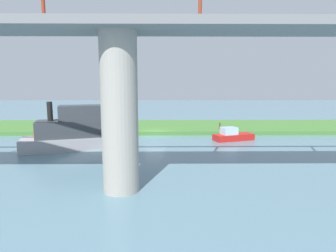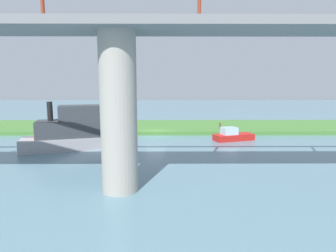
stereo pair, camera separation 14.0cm
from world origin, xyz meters
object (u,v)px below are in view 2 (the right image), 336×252
Objects in this scene: person_on_bank at (127,123)px; motorboat_red at (75,131)px; bridge_pylon at (119,114)px; houseboat_blue at (66,135)px; pontoon_yellow at (232,136)px; mooring_post at (220,126)px.

motorboat_red reaches higher than person_on_bank.
bridge_pylon is 1.98× the size of houseboat_blue.
motorboat_red is (3.87, 10.73, 0.63)m from person_on_bank.
person_on_bank is 15.03m from pontoon_yellow.
motorboat_red is (16.83, 9.19, 0.86)m from mooring_post.
pontoon_yellow is (-17.39, -4.18, -1.25)m from motorboat_red.
pontoon_yellow is 1.03× the size of houseboat_blue.
mooring_post is 0.19× the size of houseboat_blue.
motorboat_red is 1.99× the size of pontoon_yellow.
bridge_pylon is at bearing 119.14° from houseboat_blue.
bridge_pylon is 7.03× the size of person_on_bank.
mooring_post is at bearing -166.52° from houseboat_blue.
person_on_bank is 8.92m from houseboat_blue.
pontoon_yellow is at bearing 178.92° from houseboat_blue.
motorboat_red reaches higher than houseboat_blue.
bridge_pylon reaches higher than mooring_post.
bridge_pylon is 19.74m from pontoon_yellow.
houseboat_blue reaches higher than mooring_post.
houseboat_blue is (6.40, 6.18, -0.61)m from person_on_bank.
motorboat_red reaches higher than mooring_post.
bridge_pylon is 0.96× the size of motorboat_red.
bridge_pylon reaches higher than pontoon_yellow.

